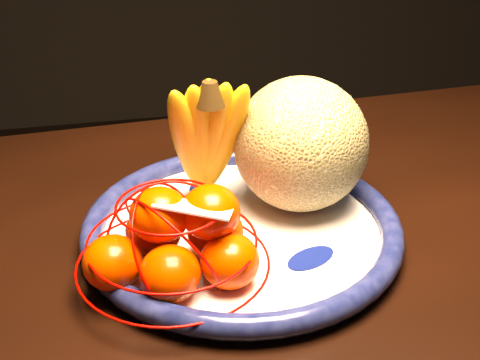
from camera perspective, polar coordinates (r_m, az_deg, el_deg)
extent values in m
cylinder|color=white|center=(0.74, 0.16, -4.67)|extent=(0.32, 0.32, 0.01)
torus|color=#080E3A|center=(0.73, 0.16, -3.97)|extent=(0.35, 0.35, 0.03)
cylinder|color=white|center=(0.74, 0.16, -4.95)|extent=(0.15, 0.15, 0.00)
ellipsoid|color=navy|center=(0.69, 6.05, -6.65)|extent=(0.13, 0.11, 0.00)
ellipsoid|color=navy|center=(0.80, -3.08, -1.23)|extent=(0.09, 0.12, 0.00)
ellipsoid|color=navy|center=(0.72, -7.78, -5.03)|extent=(0.10, 0.05, 0.00)
sphere|color=olive|center=(0.75, 5.21, 3.06)|extent=(0.15, 0.15, 0.15)
ellipsoid|color=#E9AF12|center=(0.73, -4.27, 3.51)|extent=(0.08, 0.11, 0.17)
ellipsoid|color=#E9AF12|center=(0.73, -3.54, 3.66)|extent=(0.06, 0.10, 0.17)
ellipsoid|color=#E9AF12|center=(0.74, -2.95, 3.87)|extent=(0.04, 0.09, 0.17)
ellipsoid|color=#E9AF12|center=(0.74, -2.28, 3.78)|extent=(0.06, 0.10, 0.17)
ellipsoid|color=#E9AF12|center=(0.74, -1.55, 3.77)|extent=(0.08, 0.11, 0.17)
cone|color=black|center=(0.71, -3.07, 9.39)|extent=(0.03, 0.03, 0.03)
ellipsoid|color=#FF3B00|center=(0.65, -10.81, -6.95)|extent=(0.06, 0.06, 0.05)
ellipsoid|color=#FF3B00|center=(0.63, -5.99, -7.96)|extent=(0.06, 0.06, 0.05)
ellipsoid|color=#FF3B00|center=(0.64, -0.88, -6.92)|extent=(0.06, 0.06, 0.05)
ellipsoid|color=#FF3B00|center=(0.69, -7.38, -4.35)|extent=(0.06, 0.06, 0.05)
ellipsoid|color=#FF3B00|center=(0.68, -2.12, -4.48)|extent=(0.06, 0.06, 0.05)
ellipsoid|color=#FF3B00|center=(0.64, -6.88, -2.97)|extent=(0.06, 0.06, 0.05)
ellipsoid|color=#FF3B00|center=(0.64, -2.53, -2.75)|extent=(0.06, 0.06, 0.05)
torus|color=#C70400|center=(0.67, -5.71, -7.03)|extent=(0.24, 0.24, 0.00)
torus|color=#C70400|center=(0.65, -5.82, -5.18)|extent=(0.21, 0.21, 0.00)
torus|color=#C70400|center=(0.63, -6.00, -2.18)|extent=(0.13, 0.13, 0.00)
torus|color=#C70400|center=(0.65, -5.80, -5.64)|extent=(0.13, 0.06, 0.12)
torus|color=#C70400|center=(0.65, -5.80, -5.64)|extent=(0.11, 0.14, 0.12)
torus|color=#C70400|center=(0.65, -5.80, -5.64)|extent=(0.12, 0.14, 0.12)
cube|color=white|center=(0.61, -4.02, -2.37)|extent=(0.08, 0.05, 0.01)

